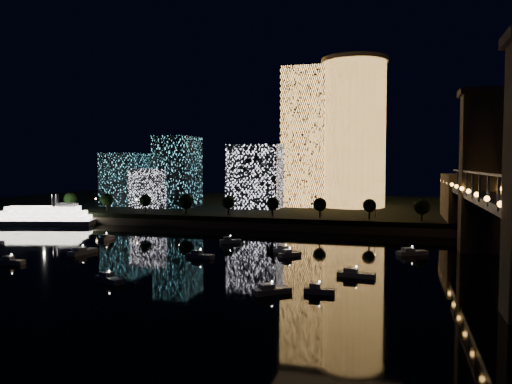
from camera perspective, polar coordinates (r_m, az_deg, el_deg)
ground at (r=126.17m, az=-3.52°, el=-9.24°), size 520.00×520.00×0.00m
far_bank at (r=280.20m, az=7.53°, el=-1.84°), size 420.00×160.00×5.00m
seawall at (r=203.93m, az=4.25°, el=-4.01°), size 420.00×6.00×3.00m
tower_cylindrical at (r=262.53m, az=11.11°, el=6.62°), size 34.00×34.00×75.68m
tower_rectangular at (r=263.84m, az=5.73°, el=6.18°), size 22.50×22.50×71.59m
midrise_blocks at (r=260.67m, az=-7.75°, el=1.70°), size 95.11×31.18×36.25m
truss_bridge at (r=122.52m, az=27.13°, el=-2.27°), size 13.00×266.00×50.00m
riverboat at (r=241.87m, az=-23.58°, el=-2.62°), size 48.38×20.90×14.32m
motorboats at (r=139.13m, az=-5.35°, el=-7.72°), size 113.49×80.78×2.78m
esplanade_trees at (r=217.75m, az=-3.89°, el=-1.18°), size 166.13×6.91×8.96m
street_lamps at (r=223.89m, az=-3.65°, el=-1.43°), size 132.70×0.70×5.65m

